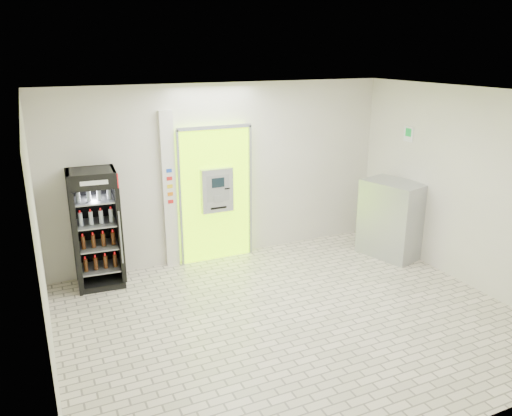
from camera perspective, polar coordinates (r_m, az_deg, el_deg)
ground at (r=6.99m, az=4.10°, el=-12.47°), size 6.00×6.00×0.00m
room_shell at (r=6.27m, az=4.47°, el=2.25°), size 6.00×6.00×6.00m
atm_assembly at (r=8.50m, az=-4.69°, el=1.66°), size 1.30×0.24×2.33m
pillar at (r=8.28m, az=-9.88°, el=1.95°), size 0.22×0.11×2.60m
beverage_cooler at (r=7.96m, az=-17.75°, el=-2.50°), size 0.73×0.68×1.83m
steel_cabinet at (r=9.06m, az=15.25°, el=-1.21°), size 0.94×1.15×1.34m
exit_sign at (r=9.04m, az=17.06°, el=8.09°), size 0.02×0.22×0.26m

